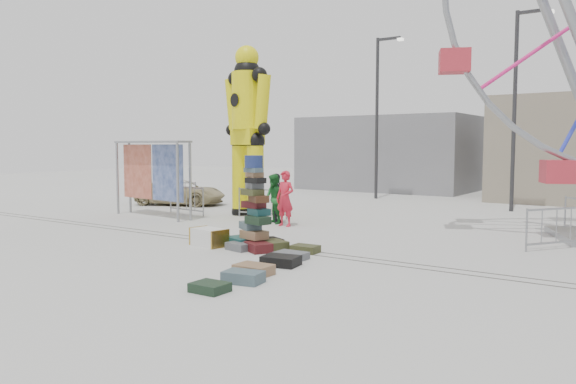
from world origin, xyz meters
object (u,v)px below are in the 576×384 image
Objects in this scene: lamp_post_right at (517,100)px; barricade_dummy_c at (262,203)px; steamer_trunk at (209,237)px; lamp_post_left at (379,109)px; banner_scaffold at (152,160)px; pedestrian_green at (274,199)px; barricade_wheel_front at (556,228)px; barricade_dummy_a at (175,194)px; pedestrian_red at (285,199)px; barricade_dummy_b at (186,200)px; crash_test_dummy at (247,124)px; pedestrian_black at (276,198)px; suitcase_tower at (255,222)px; parked_suv at (180,192)px.

lamp_post_right is 4.00× the size of barricade_dummy_c.
lamp_post_left is at bearing 108.09° from steamer_trunk.
pedestrian_green is at bearing 18.62° from banner_scaffold.
barricade_wheel_front is (13.62, 1.31, -1.59)m from banner_scaffold.
barricade_dummy_a reaches higher than steamer_trunk.
pedestrian_red is 0.71m from pedestrian_green.
lamp_post_left is 4.00× the size of barricade_dummy_b.
pedestrian_black is (1.95, -0.86, -2.61)m from crash_test_dummy.
crash_test_dummy is (-7.96, -7.31, -1.02)m from lamp_post_right.
barricade_dummy_b is (-2.36, -0.86, -2.91)m from crash_test_dummy.
crash_test_dummy is (-0.96, -9.31, -1.02)m from lamp_post_left.
pedestrian_black reaches higher than barricade_dummy_a.
suitcase_tower reaches higher than pedestrian_black.
crash_test_dummy is 3.29× the size of barricade_dummy_c.
lamp_post_right is at bearing 79.23° from steamer_trunk.
lamp_post_left reaches higher than barricade_dummy_c.
lamp_post_left reaches higher than steamer_trunk.
steamer_trunk is 0.54× the size of pedestrian_red.
pedestrian_red is (1.73, -10.71, -3.56)m from lamp_post_left.
lamp_post_right and lamp_post_left have the same top height.
pedestrian_green is at bearing -84.09° from lamp_post_left.
crash_test_dummy is (-4.35, 5.14, 2.79)m from suitcase_tower.
steamer_trunk is (-4.84, -12.88, -4.25)m from lamp_post_right.
suitcase_tower is 7.29m from crash_test_dummy.
steamer_trunk is at bearing -23.41° from banner_scaffold.
barricade_dummy_b and barricade_wheel_front have the same top height.
steamer_trunk is 10.27m from barricade_dummy_a.
pedestrian_red is 1.08× the size of pedestrian_green.
pedestrian_green is at bearing 159.93° from pedestrian_red.
barricade_dummy_b is at bearing 168.13° from suitcase_tower.
parked_suv is (-6.07, -7.79, -3.92)m from lamp_post_left.
crash_test_dummy is 1.65× the size of banner_scaffold.
lamp_post_left is at bearing 81.64° from barricade_dummy_c.
crash_test_dummy reaches higher than barricade_dummy_c.
suitcase_tower is 1.31× the size of pedestrian_red.
pedestrian_green is (1.08, -10.44, -3.63)m from lamp_post_left.
barricade_dummy_a is at bearing 150.60° from steamer_trunk.
barricade_dummy_a is at bearing -174.56° from parked_suv.
barricade_dummy_a is 1.00× the size of barricade_wheel_front.
banner_scaffold is at bearing -138.55° from lamp_post_right.
lamp_post_left is at bearing 77.55° from barricade_wheel_front.
barricade_dummy_a is 7.88m from pedestrian_red.
barricade_dummy_b is at bearing -141.65° from lamp_post_right.
barricade_dummy_c is 1.39m from pedestrian_black.
suitcase_tower is 1.21× the size of barricade_dummy_a.
barricade_dummy_a and barricade_wheel_front have the same top height.
pedestrian_black is (-8.87, 0.03, 0.31)m from barricade_wheel_front.
crash_test_dummy is 3.29× the size of barricade_wheel_front.
pedestrian_red reaches higher than barricade_dummy_c.
lamp_post_right is at bearing -85.82° from parked_suv.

